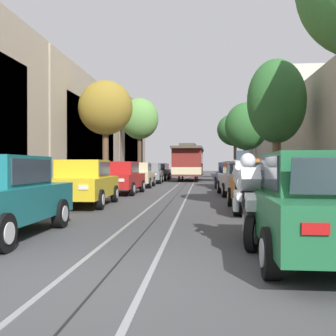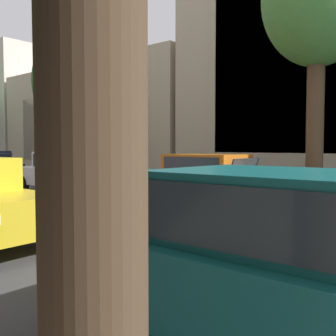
{
  "view_description": "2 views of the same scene",
  "coord_description": "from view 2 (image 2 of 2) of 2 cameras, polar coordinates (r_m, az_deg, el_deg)",
  "views": [
    {
      "loc": [
        1.19,
        -4.78,
        1.39
      ],
      "look_at": [
        -0.59,
        16.86,
        1.26
      ],
      "focal_mm": 44.13,
      "sensor_mm": 36.0,
      "label": 1
    },
    {
      "loc": [
        -5.9,
        1.64,
        1.78
      ],
      "look_at": [
        1.12,
        7.6,
        1.28
      ],
      "focal_mm": 41.97,
      "sensor_mm": 36.0,
      "label": 2
    }
  ],
  "objects": [
    {
      "name": "street_tree_kerb_right_second",
      "position": [
        19.42,
        -14.78,
        11.74
      ],
      "size": [
        3.09,
        2.62,
        7.01
      ],
      "color": "brown",
      "rests_on": "ground"
    },
    {
      "name": "parked_car_orange_second_right",
      "position": [
        10.99,
        5.12,
        -2.04
      ],
      "size": [
        2.02,
        4.37,
        1.58
      ],
      "color": "orange",
      "rests_on": "ground"
    },
    {
      "name": "parked_car_teal_near_left",
      "position": [
        3.45,
        18.37,
        -13.58
      ],
      "size": [
        2.0,
        4.36,
        1.58
      ],
      "color": "#196B70",
      "rests_on": "ground"
    },
    {
      "name": "street_tree_kerb_right_near",
      "position": [
        12.46,
        20.87,
        21.48
      ],
      "size": [
        3.43,
        2.95,
        7.68
      ],
      "color": "brown",
      "rests_on": "ground"
    },
    {
      "name": "building_facade_right",
      "position": [
        29.2,
        -16.97,
        8.26
      ],
      "size": [
        5.75,
        57.53,
        10.45
      ],
      "color": "#BCAD93",
      "rests_on": "ground"
    },
    {
      "name": "parked_car_white_mid_right",
      "position": [
        15.72,
        -15.08,
        -0.59
      ],
      "size": [
        2.12,
        4.41,
        1.58
      ],
      "color": "silver",
      "rests_on": "ground"
    }
  ]
}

